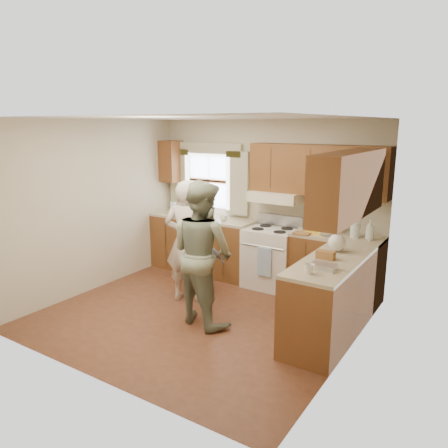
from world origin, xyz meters
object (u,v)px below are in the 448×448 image
Objects in this scene: woman_right at (202,253)px; child at (206,264)px; stove at (272,257)px; woman_left at (187,241)px.

child is at bearing -44.09° from woman_right.
stove is 1.04m from child.
woman_right is at bearing -96.40° from stove.
woman_right is at bearing 89.87° from child.
woman_right is (0.58, -0.44, 0.04)m from woman_left.
woman_right is (-0.18, -1.56, 0.43)m from stove.
woman_left reaches higher than child.
stove is 0.60× the size of woman_right.
stove is 1.16× the size of child.
woman_left is 0.51m from child.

